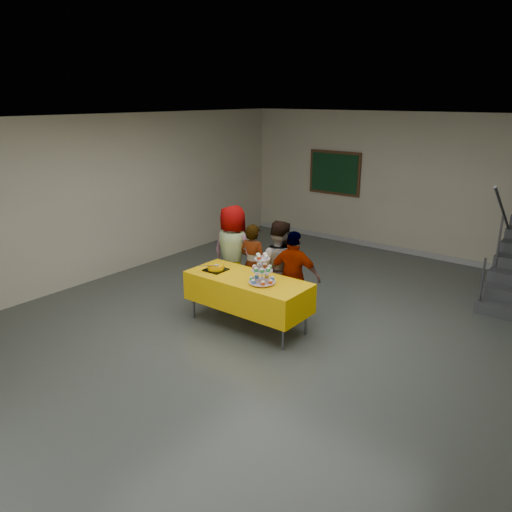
{
  "coord_description": "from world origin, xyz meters",
  "views": [
    {
      "loc": [
        3.78,
        -5.28,
        3.29
      ],
      "look_at": [
        -0.49,
        0.24,
        1.05
      ],
      "focal_mm": 35.0,
      "sensor_mm": 36.0,
      "label": 1
    }
  ],
  "objects": [
    {
      "name": "schoolchild_b",
      "position": [
        -0.99,
        0.79,
        0.67
      ],
      "size": [
        0.53,
        0.39,
        1.35
      ],
      "primitive_type": "imported",
      "rotation": [
        0.0,
        0.0,
        3.28
      ],
      "color": "slate",
      "rests_on": "ground"
    },
    {
      "name": "room_shell",
      "position": [
        0.0,
        0.02,
        2.13
      ],
      "size": [
        10.0,
        10.04,
        3.02
      ],
      "color": "#4C514C",
      "rests_on": "ground"
    },
    {
      "name": "cupcake_stand",
      "position": [
        -0.18,
        -0.03,
        0.95
      ],
      "size": [
        0.38,
        0.38,
        0.44
      ],
      "color": "silver",
      "rests_on": "bake_table"
    },
    {
      "name": "noticeboard",
      "position": [
        -1.86,
        4.96,
        1.6
      ],
      "size": [
        1.3,
        0.05,
        1.0
      ],
      "color": "#472B16",
      "rests_on": "ground"
    },
    {
      "name": "schoolchild_c",
      "position": [
        -0.44,
        0.72,
        0.75
      ],
      "size": [
        0.9,
        0.81,
        1.5
      ],
      "primitive_type": "imported",
      "rotation": [
        0.0,
        0.0,
        3.56
      ],
      "color": "slate",
      "rests_on": "ground"
    },
    {
      "name": "schoolchild_a",
      "position": [
        -1.37,
        0.74,
        0.8
      ],
      "size": [
        0.83,
        0.58,
        1.61
      ],
      "primitive_type": "imported",
      "rotation": [
        0.0,
        0.0,
        3.23
      ],
      "color": "slate",
      "rests_on": "ground"
    },
    {
      "name": "schoolchild_d",
      "position": [
        -0.07,
        0.62,
        0.71
      ],
      "size": [
        0.89,
        0.54,
        1.41
      ],
      "primitive_type": "imported",
      "rotation": [
        0.0,
        0.0,
        3.4
      ],
      "color": "slate",
      "rests_on": "ground"
    },
    {
      "name": "bear_cake",
      "position": [
        -1.07,
        -0.01,
        0.83
      ],
      "size": [
        0.32,
        0.36,
        0.12
      ],
      "color": "black",
      "rests_on": "bake_table"
    },
    {
      "name": "bake_table",
      "position": [
        -0.49,
        0.04,
        0.56
      ],
      "size": [
        1.88,
        0.78,
        0.77
      ],
      "color": "#595960",
      "rests_on": "ground"
    }
  ]
}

